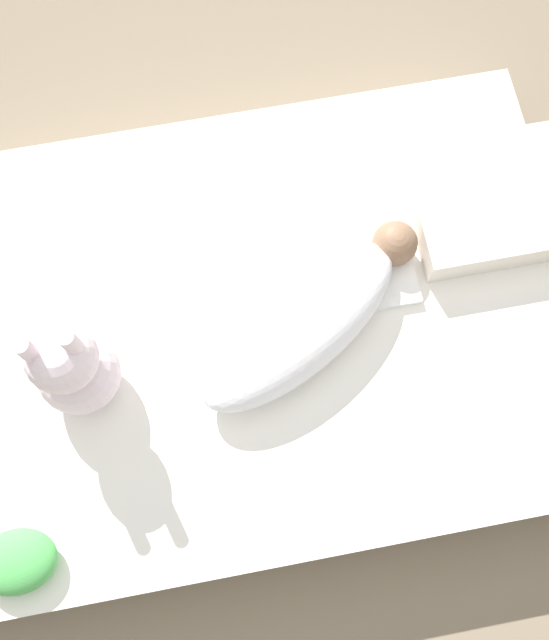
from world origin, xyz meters
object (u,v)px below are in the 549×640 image
at_px(swaddled_baby, 306,319).
at_px(turtle_plush, 13,562).
at_px(pillow, 493,201).
at_px(bunny_plush, 72,367).

bearing_deg(swaddled_baby, turtle_plush, 178.60).
bearing_deg(swaddled_baby, pillow, -7.81).
distance_m(bunny_plush, turtle_plush, 0.40).
height_order(pillow, bunny_plush, bunny_plush).
bearing_deg(pillow, bunny_plush, 14.02).
distance_m(pillow, bunny_plush, 0.98).
xyz_separation_m(pillow, turtle_plush, (1.13, 0.58, -0.01)).
relative_size(swaddled_baby, pillow, 1.55).
height_order(bunny_plush, turtle_plush, bunny_plush).
bearing_deg(bunny_plush, turtle_plush, 62.25).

